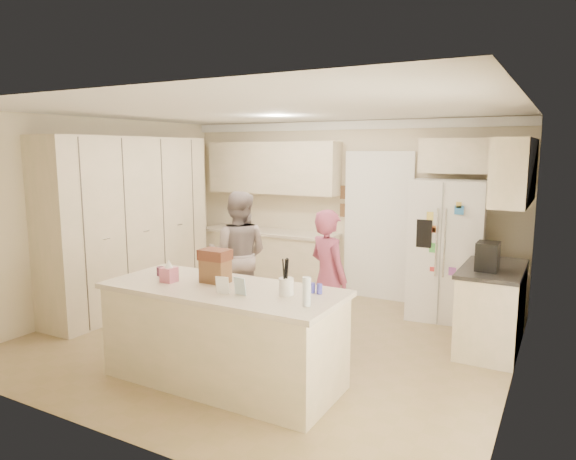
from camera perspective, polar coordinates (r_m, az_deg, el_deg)
The scene contains 41 objects.
floor at distance 6.08m, azimuth -2.47°, elevation -12.21°, with size 5.20×4.60×0.02m, color #937B55.
ceiling at distance 5.69m, azimuth -2.65°, elevation 13.25°, with size 5.20×4.60×0.02m, color white.
wall_back at distance 7.79m, azimuth 6.31°, elevation 2.38°, with size 5.20×0.02×2.60m, color beige.
wall_front at distance 3.98m, azimuth -20.12°, elevation -4.38°, with size 5.20×0.02×2.60m, color beige.
wall_left at distance 7.42m, azimuth -20.05°, elevation 1.57°, with size 0.02×4.60×2.60m, color beige.
wall_right at distance 4.93m, azimuth 24.35°, elevation -2.15°, with size 0.02×4.60×2.60m, color beige.
crown_back at distance 7.70m, azimuth 6.32°, elevation 11.47°, with size 5.20×0.08×0.12m, color white.
pantry_bank at distance 7.35m, azimuth -17.24°, elevation 0.66°, with size 0.60×2.60×2.35m, color beige.
back_base_cab at distance 8.16m, azimuth -2.13°, elevation -3.39°, with size 2.20×0.60×0.88m, color beige.
back_countertop at distance 8.07m, azimuth -2.18°, elevation -0.21°, with size 2.24×0.63×0.04m, color beige.
back_upper_cab at distance 8.09m, azimuth -1.73°, elevation 6.93°, with size 2.20×0.35×0.80m, color beige.
doorway_opening at distance 7.60m, azimuth 10.02°, elevation 0.23°, with size 0.90×0.06×2.10m, color black.
doorway_casing at distance 7.57m, azimuth 9.94°, elevation 0.20°, with size 1.02×0.03×2.22m, color white.
wall_frame_upper at distance 7.72m, azimuth 6.36°, elevation 4.18°, with size 0.15×0.02×0.20m, color brown.
wall_frame_lower at distance 7.74m, azimuth 6.33°, elevation 2.19°, with size 0.15×0.02×0.20m, color brown.
refrigerator at distance 6.93m, azimuth 17.18°, elevation -2.12°, with size 0.90×0.70×1.80m, color white.
fridge_seam at distance 6.59m, azimuth 16.56°, elevation -2.65°, with size 0.01×0.02×1.78m, color gray.
fridge_dispenser at distance 6.59m, azimuth 14.77°, elevation -0.37°, with size 0.22×0.03×0.35m, color black.
fridge_handle_l at distance 6.56m, azimuth 16.16°, elevation -1.35°, with size 0.02×0.02×0.85m, color silver.
fridge_handle_r at distance 6.54m, azimuth 17.01°, elevation -1.42°, with size 0.02×0.02×0.85m, color silver.
over_fridge_cab at distance 7.09m, azimuth 18.37°, elevation 7.83°, with size 0.95×0.35×0.45m, color beige.
right_base_cab at distance 6.13m, azimuth 21.68°, elevation -8.21°, with size 0.60×1.20×0.88m, color beige.
right_countertop at distance 6.02m, azimuth 21.84°, elevation -4.01°, with size 0.63×1.24×0.04m, color #2D2B28.
right_upper_cab at distance 6.07m, azimuth 23.92°, elevation 5.99°, with size 0.35×1.50×0.70m, color beige.
coffee_maker at distance 5.79m, azimuth 21.30°, elevation -2.74°, with size 0.22×0.28×0.30m, color black.
island_base at distance 4.96m, azimuth -7.21°, elevation -11.69°, with size 2.20×0.90×0.88m, color beige.
island_top at distance 4.82m, azimuth -7.32°, elevation -6.56°, with size 2.28×0.96×0.05m, color beige.
utensil_crock at distance 4.49m, azimuth -0.20°, elevation -6.30°, with size 0.13×0.13×0.15m, color white.
tissue_box at distance 5.05m, azimuth -13.08°, elevation -4.87°, with size 0.13×0.13×0.14m, color #C66581.
tissue_plume at distance 5.03m, azimuth -13.13°, elevation -3.65°, with size 0.08×0.08×0.08m, color white.
dollhouse_body at distance 4.95m, azimuth -8.08°, elevation -4.54°, with size 0.26×0.18×0.22m, color brown.
dollhouse_roof at distance 4.91m, azimuth -8.12°, elevation -2.73°, with size 0.28×0.20×0.10m, color #592D1E.
jam_jar at distance 5.33m, azimuth -14.01°, elevation -4.46°, with size 0.07×0.07×0.09m, color #59263F.
greeting_card_a at distance 4.55m, azimuth -7.30°, elevation -6.12°, with size 0.12×0.01×0.16m, color white.
greeting_card_b at distance 4.50m, azimuth -5.37°, elevation -6.24°, with size 0.12×0.01×0.16m, color silver.
water_bottle at distance 4.17m, azimuth 2.09°, elevation -6.85°, with size 0.07×0.07×0.24m, color silver.
shaker_salt at distance 4.57m, azimuth 2.72°, elevation -6.44°, with size 0.05×0.05×0.09m, color #3937B1.
shaker_pepper at distance 4.54m, azimuth 3.52°, elevation -6.54°, with size 0.05×0.05×0.09m, color #3937B1.
teen_boy at distance 6.70m, azimuth -5.55°, elevation -2.76°, with size 0.80×0.63×1.66m, color #999391.
teen_girl at distance 5.76m, azimuth 4.49°, elevation -5.30°, with size 0.56×0.37×1.54m, color #A24370.
fridge_magnets at distance 6.58m, azimuth 16.54°, elevation -2.66°, with size 0.76×0.02×1.44m, color tan, non-canonical shape.
Camera 1 is at (2.95, -4.84, 2.18)m, focal length 32.00 mm.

